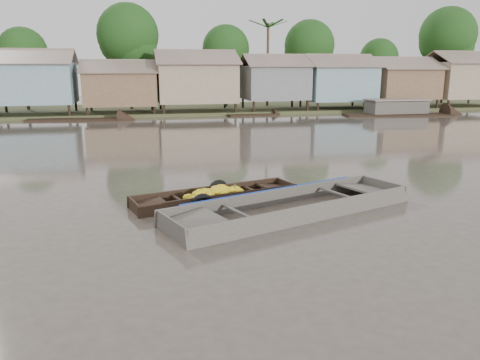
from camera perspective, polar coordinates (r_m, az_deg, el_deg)
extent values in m
plane|color=#4A4139|center=(12.17, 1.17, -5.13)|extent=(120.00, 120.00, 0.00)
cube|color=#384723|center=(44.45, -9.13, 8.35)|extent=(120.00, 12.00, 0.50)
cube|color=#7596A2|center=(41.44, -23.85, 10.76)|extent=(6.20, 5.20, 3.20)
cube|color=#7D5E48|center=(40.05, -24.51, 13.59)|extent=(6.60, 3.02, 1.28)
cube|color=#7D5E48|center=(42.81, -23.76, 13.58)|extent=(6.60, 3.02, 1.28)
cube|color=brown|center=(40.74, -14.35, 10.75)|extent=(5.80, 4.60, 2.70)
cube|color=#7D5E48|center=(39.46, -14.55, 13.28)|extent=(6.20, 2.67, 1.14)
cube|color=#7D5E48|center=(41.95, -14.46, 13.27)|extent=(6.20, 2.67, 1.14)
cube|color=gray|center=(41.05, -5.39, 11.75)|extent=(6.50, 5.30, 3.30)
cube|color=#7D5E48|center=(39.62, -5.18, 14.73)|extent=(6.90, 3.08, 1.31)
cube|color=#7D5E48|center=(42.46, -5.71, 14.63)|extent=(6.90, 3.08, 1.31)
cube|color=slate|center=(42.52, 4.21, 11.76)|extent=(5.40, 4.70, 2.90)
cube|color=#7D5E48|center=(41.29, 4.78, 14.34)|extent=(5.80, 2.73, 1.17)
cube|color=#7D5E48|center=(43.72, 3.76, 14.31)|extent=(5.80, 2.73, 1.17)
cube|color=#7596A2|center=(44.62, 11.76, 11.48)|extent=(6.00, 5.00, 3.10)
cube|color=#7D5E48|center=(43.38, 12.64, 14.03)|extent=(6.40, 2.90, 1.24)
cube|color=#7D5E48|center=(45.84, 11.17, 14.05)|extent=(6.40, 2.90, 1.24)
cube|color=brown|center=(47.66, 19.04, 11.09)|extent=(5.70, 4.90, 2.80)
cube|color=#7D5E48|center=(46.51, 20.08, 13.25)|extent=(6.10, 2.85, 1.21)
cube|color=#7D5E48|center=(48.77, 18.38, 13.35)|extent=(6.10, 2.85, 1.21)
cube|color=gray|center=(51.33, 25.37, 10.94)|extent=(6.30, 5.10, 3.40)
cube|color=#7D5E48|center=(50.24, 26.60, 13.25)|extent=(6.70, 2.96, 1.26)
cube|color=#7D5E48|center=(52.42, 24.68, 13.39)|extent=(6.70, 2.96, 1.26)
cylinder|color=#473323|center=(46.15, -24.63, 10.55)|extent=(0.28, 0.28, 4.90)
sphere|color=#163E13|center=(46.14, -24.98, 14.01)|extent=(4.20, 4.20, 4.20)
cylinder|color=#473323|center=(44.20, -13.26, 12.23)|extent=(0.28, 0.28, 6.30)
sphere|color=#163E13|center=(44.28, -13.52, 16.88)|extent=(5.40, 5.40, 5.40)
cylinder|color=#473323|center=(46.05, -1.71, 11.96)|extent=(0.28, 0.28, 5.25)
sphere|color=#163E13|center=(46.06, -1.73, 15.69)|extent=(4.50, 4.50, 4.50)
cylinder|color=#473323|center=(47.28, 8.31, 12.08)|extent=(0.28, 0.28, 5.60)
sphere|color=#163E13|center=(47.31, 8.45, 15.95)|extent=(4.80, 4.80, 4.80)
cylinder|color=#473323|center=(51.56, 16.39, 11.21)|extent=(0.28, 0.28, 4.55)
sphere|color=#163E13|center=(51.54, 16.59, 14.09)|extent=(3.90, 3.90, 3.90)
cylinder|color=#473323|center=(54.43, 23.59, 11.85)|extent=(0.28, 0.28, 6.65)
sphere|color=#163E13|center=(54.52, 23.98, 15.82)|extent=(5.70, 5.70, 5.70)
cylinder|color=#473323|center=(46.48, 3.39, 13.65)|extent=(0.24, 0.24, 8.00)
cube|color=black|center=(14.07, -2.91, -2.89)|extent=(5.05, 2.21, 0.08)
cube|color=black|center=(14.49, -3.82, -1.62)|extent=(4.95, 1.46, 0.47)
cube|color=black|center=(13.54, -1.96, -2.68)|extent=(4.95, 1.46, 0.47)
cube|color=black|center=(15.19, 5.62, -0.94)|extent=(0.34, 1.08, 0.45)
cube|color=black|center=(14.95, 4.24, -0.93)|extent=(1.08, 1.14, 0.18)
cube|color=black|center=(13.21, -12.78, -3.43)|extent=(0.34, 1.08, 0.45)
cube|color=black|center=(13.31, -10.99, -2.97)|extent=(1.08, 1.14, 0.18)
cube|color=black|center=(13.55, -7.50, -2.36)|extent=(0.37, 1.05, 0.05)
cube|color=black|center=(14.51, 1.34, -1.18)|extent=(0.37, 1.05, 0.05)
ellipsoid|color=yellow|center=(13.79, -6.26, -2.15)|extent=(0.43, 0.35, 0.23)
ellipsoid|color=yellow|center=(13.64, -3.72, -1.95)|extent=(0.36, 0.29, 0.19)
ellipsoid|color=yellow|center=(13.77, -2.08, -2.16)|extent=(0.38, 0.31, 0.20)
ellipsoid|color=yellow|center=(14.40, -2.53, -1.37)|extent=(0.39, 0.31, 0.21)
ellipsoid|color=yellow|center=(13.45, -5.45, -2.88)|extent=(0.37, 0.30, 0.20)
ellipsoid|color=yellow|center=(14.46, -0.66, -1.19)|extent=(0.46, 0.37, 0.25)
ellipsoid|color=yellow|center=(14.11, -4.32, -1.37)|extent=(0.37, 0.30, 0.20)
ellipsoid|color=yellow|center=(13.60, -4.83, -2.26)|extent=(0.41, 0.34, 0.22)
ellipsoid|color=yellow|center=(14.03, -2.97, -1.06)|extent=(0.36, 0.29, 0.19)
ellipsoid|color=yellow|center=(13.83, -4.76, -1.58)|extent=(0.47, 0.38, 0.25)
ellipsoid|color=yellow|center=(13.54, -4.76, -2.57)|extent=(0.45, 0.37, 0.24)
ellipsoid|color=yellow|center=(13.98, -2.35, -1.03)|extent=(0.48, 0.39, 0.26)
ellipsoid|color=yellow|center=(14.16, -0.23, -1.44)|extent=(0.43, 0.35, 0.23)
ellipsoid|color=yellow|center=(13.80, -3.01, -1.36)|extent=(0.44, 0.36, 0.24)
ellipsoid|color=yellow|center=(13.58, -5.18, -2.31)|extent=(0.47, 0.38, 0.25)
ellipsoid|color=yellow|center=(13.66, -6.02, -2.55)|extent=(0.36, 0.29, 0.19)
ellipsoid|color=yellow|center=(13.80, -5.20, -1.72)|extent=(0.40, 0.32, 0.21)
ellipsoid|color=yellow|center=(13.83, -3.54, -1.54)|extent=(0.43, 0.35, 0.23)
ellipsoid|color=yellow|center=(13.90, -2.05, -1.61)|extent=(0.41, 0.33, 0.22)
ellipsoid|color=yellow|center=(13.99, -3.90, -1.46)|extent=(0.41, 0.33, 0.22)
ellipsoid|color=yellow|center=(14.45, -1.27, -1.36)|extent=(0.40, 0.33, 0.22)
ellipsoid|color=yellow|center=(14.13, -3.81, -1.50)|extent=(0.38, 0.31, 0.20)
ellipsoid|color=yellow|center=(14.01, -1.15, -1.23)|extent=(0.36, 0.30, 0.20)
ellipsoid|color=yellow|center=(14.06, -1.64, -1.25)|extent=(0.43, 0.35, 0.23)
ellipsoid|color=yellow|center=(14.11, 0.77, -1.86)|extent=(0.39, 0.31, 0.21)
ellipsoid|color=yellow|center=(14.35, -2.61, -1.38)|extent=(0.40, 0.33, 0.22)
cylinder|color=#3F6626|center=(13.77, -4.64, -1.31)|extent=(0.04, 0.04, 0.16)
cylinder|color=#3F6626|center=(14.02, -2.27, -1.01)|extent=(0.04, 0.04, 0.16)
cylinder|color=#3F6626|center=(14.21, -0.63, -0.80)|extent=(0.04, 0.04, 0.16)
torus|color=black|center=(14.69, -2.65, -1.31)|extent=(0.73, 0.34, 0.71)
torus|color=black|center=(13.19, -4.65, -3.08)|extent=(0.71, 0.34, 0.69)
cube|color=#45413A|center=(13.01, 6.39, -4.34)|extent=(7.30, 3.88, 0.08)
cube|color=#45413A|center=(13.60, 4.11, -2.37)|extent=(6.98, 2.62, 0.59)
cube|color=#45413A|center=(12.30, 8.98, -4.25)|extent=(6.98, 2.62, 0.59)
cube|color=#45413A|center=(15.38, 16.96, -1.07)|extent=(0.66, 1.71, 0.56)
cube|color=#45413A|center=(14.90, 15.40, -1.14)|extent=(1.70, 1.88, 0.23)
cube|color=#45413A|center=(11.14, -8.29, -6.12)|extent=(0.66, 1.71, 0.56)
cube|color=#45413A|center=(11.37, -5.41, -5.25)|extent=(1.70, 1.88, 0.23)
cube|color=#45413A|center=(11.94, -0.05, -4.03)|extent=(0.67, 1.66, 0.05)
cube|color=#45413A|center=(14.01, 11.94, -1.67)|extent=(0.67, 1.66, 0.05)
cube|color=#665E54|center=(13.00, 6.39, -4.16)|extent=(5.63, 3.17, 0.02)
cube|color=#1032A3|center=(13.59, 3.97, -1.41)|extent=(5.63, 2.08, 0.15)
torus|color=olive|center=(14.25, 14.19, -2.80)|extent=(0.41, 0.41, 0.06)
torus|color=olive|center=(14.24, 14.20, -2.65)|extent=(0.33, 0.33, 0.06)
cube|color=black|center=(41.54, 18.64, 7.39)|extent=(9.10, 3.08, 0.35)
cube|color=black|center=(39.34, 1.51, 7.78)|extent=(4.18, 1.38, 0.35)
cube|color=black|center=(37.78, -19.47, 6.78)|extent=(7.22, 2.51, 0.35)
cube|color=black|center=(42.36, 18.52, 8.32)|extent=(5.00, 2.00, 1.20)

